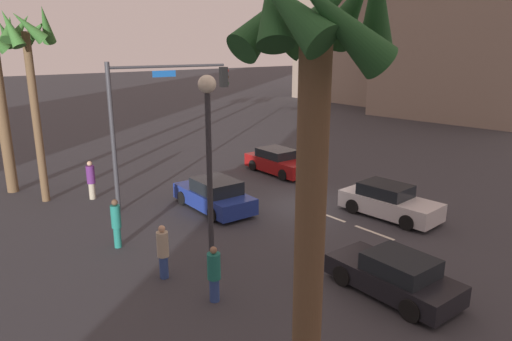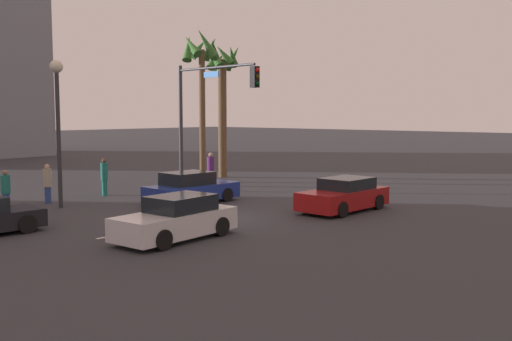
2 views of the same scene
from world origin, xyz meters
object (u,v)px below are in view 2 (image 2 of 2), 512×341
Objects in this scene: pedestrian_0 at (48,183)px; pedestrian_3 at (6,189)px; palm_tree_3 at (223,86)px; palm_tree_1 at (201,65)px; car_0 at (176,219)px; traffic_signal at (204,105)px; car_2 at (191,189)px; streetlamp at (58,105)px; pedestrian_2 at (104,176)px; pedestrian_1 at (211,169)px; car_4 at (344,196)px.

pedestrian_0 is 1.05× the size of pedestrian_3.
palm_tree_1 is at bearing -161.81° from palm_tree_3.
car_0 is 2.55× the size of pedestrian_3.
palm_tree_3 is (2.67, 0.88, -1.05)m from palm_tree_1.
traffic_signal is 3.65× the size of pedestrian_0.
traffic_signal is 9.94m from pedestrian_3.
car_2 is 0.68× the size of traffic_signal.
streetlamp is 0.71× the size of palm_tree_1.
pedestrian_3 is at bearing -172.95° from pedestrian_2.
car_2 is at bearing -142.75° from pedestrian_1.
palm_tree_3 reaches higher than pedestrian_3.
car_2 is 0.53× the size of palm_tree_3.
streetlamp is at bearing -177.05° from pedestrian_1.
car_0 is at bearing -139.02° from pedestrian_1.
car_0 is at bearing -140.35° from palm_tree_3.
palm_tree_1 is at bearing 59.17° from pedestrian_1.
car_4 is 0.52× the size of palm_tree_3.
pedestrian_3 is at bearing 145.73° from car_2.
palm_tree_1 is at bearing 12.23° from streetlamp.
pedestrian_3 is (-8.82, 2.90, -3.58)m from traffic_signal.
pedestrian_0 is (-4.31, 4.88, 0.28)m from car_2.
pedestrian_1 is (2.59, 2.24, -3.48)m from traffic_signal.
palm_tree_1 reaches higher than pedestrian_1.
palm_tree_3 is (3.75, 2.69, 4.82)m from pedestrian_1.
palm_tree_1 is (12.49, 1.15, 5.97)m from pedestrian_3.
traffic_signal is at bearing -139.19° from pedestrian_1.
pedestrian_0 is 0.95× the size of pedestrian_1.
pedestrian_1 is at bearing 40.81° from traffic_signal.
palm_tree_3 is (6.34, 4.93, 1.34)m from traffic_signal.
car_4 is 0.49× the size of palm_tree_1.
car_0 is at bearing -95.93° from streetlamp.
car_2 is at bearing -35.18° from streetlamp.
car_4 is (8.29, -1.08, -0.01)m from car_0.
car_0 is 13.84m from pedestrian_1.
traffic_signal reaches higher than pedestrian_0.
pedestrian_0 is (-7.08, 11.27, 0.29)m from car_4.
streetlamp is 3.72× the size of pedestrian_3.
pedestrian_0 is at bearing 173.06° from pedestrian_1.
car_0 is at bearing -112.77° from pedestrian_2.
palm_tree_1 reaches higher than pedestrian_2.
car_4 is at bearing -7.39° from car_0.
streetlamp reaches higher than pedestrian_0.
streetlamp reaches higher than car_2.
pedestrian_0 is 0.21× the size of palm_tree_3.
traffic_signal is 3.47× the size of pedestrian_1.
pedestrian_1 is at bearing 37.25° from car_2.
pedestrian_2 reaches higher than pedestrian_0.
palm_tree_1 reaches higher than traffic_signal.
pedestrian_1 is at bearing -120.83° from palm_tree_1.
pedestrian_3 is at bearing -174.72° from palm_tree_1.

